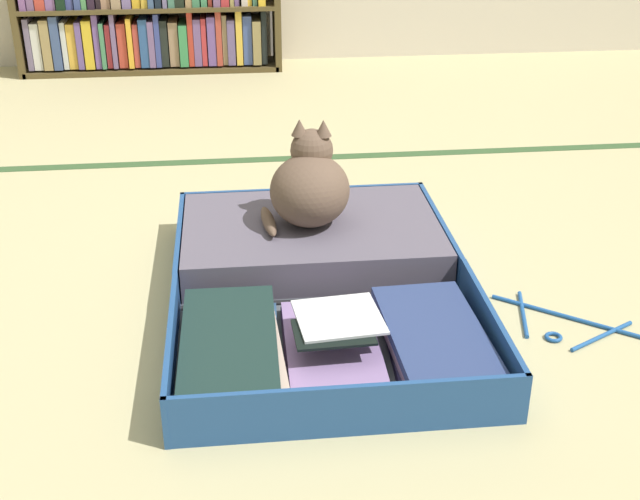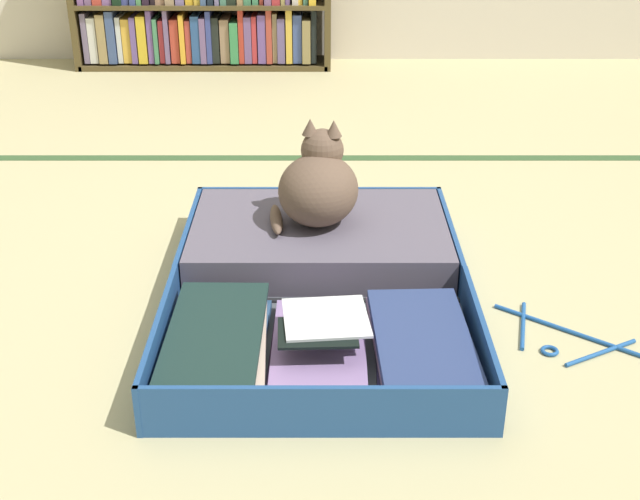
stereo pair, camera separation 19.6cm
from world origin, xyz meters
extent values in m
plane|color=tan|center=(0.00, 0.00, 0.00)|extent=(10.00, 10.00, 0.00)
cube|color=#34532D|center=(0.00, 0.98, 0.00)|extent=(4.80, 0.05, 0.00)
cube|color=#504123|center=(-0.45, 2.27, 0.01)|extent=(1.20, 0.23, 0.02)
cube|color=#504123|center=(-0.45, 2.27, 0.30)|extent=(1.17, 0.23, 0.02)
cube|color=slate|center=(-1.00, 2.27, 0.15)|extent=(0.03, 0.19, 0.24)
cube|color=silver|center=(-0.97, 2.27, 0.14)|extent=(0.04, 0.19, 0.21)
cube|color=#9E8452|center=(-0.92, 2.26, 0.15)|extent=(0.04, 0.19, 0.23)
cube|color=#3C4F80|center=(-0.88, 2.26, 0.16)|extent=(0.04, 0.19, 0.25)
cube|color=silver|center=(-0.84, 2.27, 0.14)|extent=(0.02, 0.19, 0.22)
cube|color=gold|center=(-0.81, 2.27, 0.14)|extent=(0.04, 0.19, 0.21)
cube|color=#685093|center=(-0.77, 2.26, 0.14)|extent=(0.03, 0.19, 0.22)
cube|color=gold|center=(-0.73, 2.26, 0.15)|extent=(0.04, 0.19, 0.22)
cube|color=#6D4E98|center=(-0.69, 2.27, 0.16)|extent=(0.03, 0.19, 0.25)
cube|color=#42845A|center=(-0.67, 2.26, 0.14)|extent=(0.02, 0.19, 0.21)
cube|color=#BB323C|center=(-0.64, 2.27, 0.13)|extent=(0.02, 0.19, 0.20)
cube|color=slate|center=(-0.61, 2.26, 0.16)|extent=(0.02, 0.19, 0.25)
cube|color=#BA3D2E|center=(-0.58, 2.27, 0.14)|extent=(0.04, 0.19, 0.21)
cube|color=gold|center=(-0.54, 2.26, 0.15)|extent=(0.02, 0.19, 0.23)
cube|color=#AF3E39|center=(-0.51, 2.27, 0.13)|extent=(0.02, 0.19, 0.20)
cube|color=#2C508C|center=(-0.48, 2.26, 0.15)|extent=(0.04, 0.19, 0.22)
cube|color=slate|center=(-0.44, 2.26, 0.14)|extent=(0.03, 0.19, 0.21)
cube|color=#36418D|center=(-0.41, 2.26, 0.16)|extent=(0.02, 0.19, 0.25)
cube|color=black|center=(-0.38, 2.27, 0.14)|extent=(0.03, 0.19, 0.21)
cube|color=#97775A|center=(-0.34, 2.27, 0.14)|extent=(0.04, 0.19, 0.20)
cube|color=#398B50|center=(-0.29, 2.26, 0.13)|extent=(0.04, 0.19, 0.19)
cube|color=#B83426|center=(-0.26, 2.27, 0.16)|extent=(0.02, 0.19, 0.25)
cube|color=slate|center=(-0.23, 2.26, 0.14)|extent=(0.03, 0.19, 0.22)
cube|color=#BB3137|center=(-0.20, 2.27, 0.14)|extent=(0.02, 0.19, 0.22)
cube|color=#6C4D95|center=(-0.16, 2.26, 0.15)|extent=(0.04, 0.19, 0.23)
cube|color=#B24134|center=(-0.13, 2.26, 0.16)|extent=(0.03, 0.19, 0.25)
cube|color=#92835D|center=(-0.10, 2.28, 0.15)|extent=(0.02, 0.19, 0.23)
cube|color=slate|center=(-0.07, 2.27, 0.14)|extent=(0.04, 0.19, 0.21)
cube|color=gold|center=(-0.03, 2.26, 0.16)|extent=(0.03, 0.19, 0.25)
cube|color=#3C5190|center=(0.01, 2.27, 0.15)|extent=(0.04, 0.19, 0.23)
cube|color=#927F4D|center=(0.05, 2.26, 0.14)|extent=(0.04, 0.19, 0.20)
cube|color=black|center=(0.09, 2.27, 0.16)|extent=(0.02, 0.19, 0.25)
cube|color=navy|center=(0.12, -0.30, 0.01)|extent=(0.71, 0.50, 0.01)
cube|color=navy|center=(0.12, -0.54, 0.06)|extent=(0.71, 0.01, 0.12)
cube|color=navy|center=(-0.23, -0.30, 0.06)|extent=(0.01, 0.49, 0.12)
cube|color=navy|center=(0.46, -0.30, 0.06)|extent=(0.01, 0.49, 0.12)
cube|color=#474C52|center=(0.12, -0.30, 0.02)|extent=(0.69, 0.47, 0.01)
cube|color=navy|center=(0.11, 0.19, 0.01)|extent=(0.71, 0.50, 0.01)
cube|color=navy|center=(0.11, 0.43, 0.06)|extent=(0.71, 0.01, 0.12)
cube|color=navy|center=(-0.23, 0.19, 0.06)|extent=(0.01, 0.49, 0.12)
cube|color=navy|center=(0.46, 0.19, 0.06)|extent=(0.01, 0.49, 0.12)
cube|color=#474C52|center=(0.11, 0.19, 0.02)|extent=(0.69, 0.47, 0.01)
cylinder|color=black|center=(0.11, -0.06, 0.02)|extent=(0.69, 0.02, 0.02)
cube|color=white|center=(-0.11, -0.30, 0.03)|extent=(0.22, 0.38, 0.02)
cube|color=navy|center=(-0.11, -0.31, 0.05)|extent=(0.22, 0.40, 0.02)
cube|color=#BCA090|center=(-0.10, -0.31, 0.06)|extent=(0.22, 0.37, 0.02)
cube|color=#192E2B|center=(-0.11, -0.30, 0.08)|extent=(0.21, 0.42, 0.01)
cube|color=#2B1D31|center=(0.11, -0.30, 0.03)|extent=(0.21, 0.40, 0.01)
cube|color=#8C6DA4|center=(0.11, -0.30, 0.04)|extent=(0.21, 0.39, 0.01)
cube|color=#1D1934|center=(0.34, -0.31, 0.03)|extent=(0.22, 0.42, 0.02)
cube|color=#997A9A|center=(0.34, -0.30, 0.05)|extent=(0.22, 0.41, 0.02)
cube|color=navy|center=(0.34, -0.31, 0.07)|extent=(0.22, 0.41, 0.02)
cube|color=white|center=(0.13, -0.28, 0.11)|extent=(0.20, 0.19, 0.01)
cube|color=black|center=(0.11, -0.33, 0.10)|extent=(0.17, 0.13, 0.01)
cube|color=#595262|center=(0.11, 0.19, 0.06)|extent=(0.68, 0.46, 0.10)
cylinder|color=black|center=(-0.08, 0.42, 0.06)|extent=(0.02, 0.02, 0.10)
cylinder|color=black|center=(0.31, 0.42, 0.06)|extent=(0.02, 0.02, 0.10)
cube|color=#348C38|center=(0.33, -0.54, 0.09)|extent=(0.03, 0.00, 0.03)
cube|color=white|center=(0.09, -0.54, 0.05)|extent=(0.03, 0.00, 0.02)
cube|color=yellow|center=(-0.04, -0.54, 0.06)|extent=(0.03, 0.00, 0.02)
ellipsoid|color=brown|center=(0.11, 0.19, 0.21)|extent=(0.25, 0.27, 0.19)
ellipsoid|color=brown|center=(0.12, 0.26, 0.17)|extent=(0.16, 0.11, 0.10)
sphere|color=brown|center=(0.12, 0.24, 0.30)|extent=(0.11, 0.11, 0.11)
cone|color=brown|center=(0.15, 0.23, 0.36)|extent=(0.04, 0.04, 0.04)
cone|color=brown|center=(0.09, 0.25, 0.36)|extent=(0.04, 0.04, 0.04)
sphere|color=gold|center=(0.15, 0.29, 0.31)|extent=(0.02, 0.02, 0.02)
sphere|color=gold|center=(0.11, 0.29, 0.31)|extent=(0.02, 0.02, 0.02)
ellipsoid|color=brown|center=(0.00, 0.17, 0.13)|extent=(0.05, 0.18, 0.03)
cylinder|color=#1E5298|center=(0.70, -0.17, 0.01)|extent=(0.31, 0.24, 0.01)
cylinder|color=#1E5298|center=(0.75, -0.26, 0.00)|extent=(0.19, 0.11, 0.01)
cylinder|color=#1E5298|center=(0.60, -0.15, 0.00)|extent=(0.06, 0.20, 0.01)
torus|color=#1E5298|center=(0.63, -0.26, 0.01)|extent=(0.06, 0.06, 0.01)
camera|label=1|loc=(-0.08, -1.84, 1.06)|focal=47.41mm
camera|label=2|loc=(0.12, -1.85, 1.06)|focal=47.41mm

